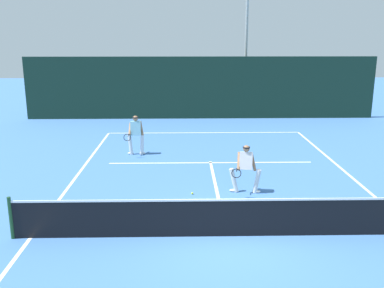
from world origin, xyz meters
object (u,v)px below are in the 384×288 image
(player_far, at_px, (136,133))
(light_pole, at_px, (247,31))
(player_near, at_px, (246,167))
(tennis_ball, at_px, (192,193))

(player_far, bearing_deg, light_pole, -121.29)
(player_far, bearing_deg, player_near, 130.05)
(tennis_ball, height_order, light_pole, light_pole)
(player_near, relative_size, light_pole, 0.18)
(player_near, relative_size, player_far, 0.94)
(player_far, distance_m, tennis_ball, 5.21)
(tennis_ball, bearing_deg, player_near, 4.32)
(player_near, bearing_deg, player_far, -40.63)
(light_pole, bearing_deg, player_far, -120.80)
(light_pole, bearing_deg, player_near, -97.88)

